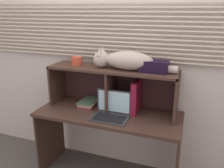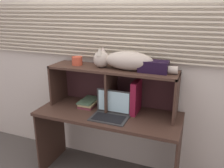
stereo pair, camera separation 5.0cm
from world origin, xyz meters
name	(u,v)px [view 2 (the right image)]	position (x,y,z in m)	size (l,w,h in m)	color
back_panel_with_blinds	(119,52)	(0.00, 0.55, 1.26)	(4.40, 0.08, 2.50)	beige
desk	(108,126)	(0.00, 0.23, 0.58)	(1.38, 0.55, 0.73)	#402A20
hutch_shelf_unit	(113,80)	(0.00, 0.37, 1.02)	(1.24, 0.32, 0.41)	#402A20
cat	(124,61)	(0.12, 0.34, 1.22)	(0.79, 0.20, 0.19)	#B6A897
laptop	(111,111)	(0.06, 0.16, 0.78)	(0.34, 0.23, 0.24)	#303030
binder_upright	(136,97)	(0.24, 0.34, 0.88)	(0.05, 0.23, 0.32)	maroon
book_stack	(89,102)	(-0.25, 0.34, 0.75)	(0.16, 0.26, 0.06)	brown
small_basket	(77,61)	(-0.37, 0.34, 1.18)	(0.10, 0.10, 0.08)	#C24A31
storage_box	(154,66)	(0.39, 0.34, 1.19)	(0.26, 0.15, 0.10)	black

